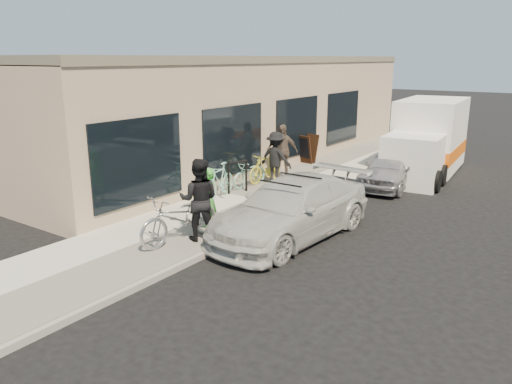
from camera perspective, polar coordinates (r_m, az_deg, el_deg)
The scene contains 17 objects.
ground at distance 11.37m, azimuth -0.84°, elevation -6.38°, with size 120.00×120.00×0.00m, color black.
sidewalk at distance 14.76m, azimuth -0.30°, elevation -0.98°, with size 3.00×34.00×0.15m, color beige.
curb at distance 13.96m, azimuth 4.90°, elevation -2.03°, with size 0.12×34.00×0.13m, color gray.
storefront at distance 20.23m, azimuth 0.41°, elevation 9.31°, with size 3.60×20.00×4.22m.
bike_rack at distance 15.24m, azimuth -2.13°, elevation 2.12°, with size 0.30×0.66×0.98m.
sandwich_board at distance 19.73m, azimuth 5.82°, elevation 4.95°, with size 0.77×0.78×1.10m.
sedan_white at distance 11.84m, azimuth 4.08°, elevation -1.94°, with size 2.40×5.00×1.44m.
sedan_silver at distance 17.08m, azimuth 15.16°, elevation 2.56°, with size 1.44×3.58×1.22m, color #A3A2A8.
moving_truck at distance 19.41m, azimuth 18.97°, elevation 5.48°, with size 2.53×5.63×2.69m.
tandem_bike at distance 11.26m, azimuth -8.70°, elevation -2.96°, with size 0.74×2.12×1.11m, color #AEAEB1.
woman_rider at distance 12.01m, azimuth -5.44°, elevation -0.79°, with size 0.54×0.35×1.48m, color green.
man_standing at distance 11.24m, azimuth -6.53°, elevation -0.88°, with size 0.91×0.71×1.88m, color black.
cruiser_bike_a at distance 14.68m, azimuth -4.19°, elevation 1.26°, with size 0.48×1.71×1.03m, color #8BCFBA.
cruiser_bike_b at distance 16.03m, azimuth -0.69°, elevation 2.16°, with size 0.56×1.61×0.85m, color #8BCFBA.
cruiser_bike_c at distance 16.55m, azimuth 1.07°, elevation 2.78°, with size 0.46×1.61×0.97m, color gold.
bystander_a at distance 16.30m, azimuth 2.26°, elevation 3.91°, with size 1.11×0.64×1.71m, color black.
bystander_b at distance 17.13m, azimuth 2.99°, elevation 4.67°, with size 1.08×0.45×1.84m, color brown.
Camera 1 is at (6.22, -8.56, 4.16)m, focal length 35.00 mm.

